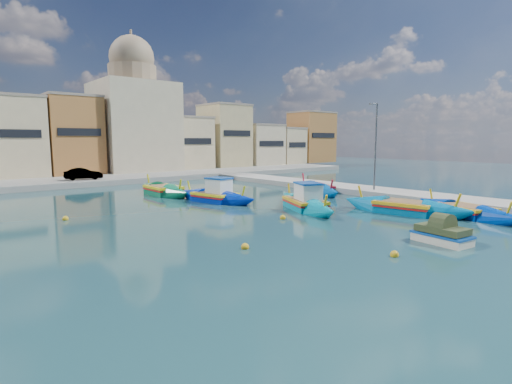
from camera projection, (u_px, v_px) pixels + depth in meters
name	position (u px, v px, depth m)	size (l,w,h in m)	color
ground	(271.00, 239.00, 19.63)	(160.00, 160.00, 0.00)	#122C36
east_quay	(444.00, 200.00, 30.95)	(4.00, 70.00, 0.50)	gray
north_quay	(79.00, 181.00, 44.08)	(80.00, 8.00, 0.60)	gray
north_townhouses	(113.00, 139.00, 53.32)	(83.20, 7.87, 10.19)	#C7B48A
church_block	(134.00, 114.00, 55.46)	(10.00, 10.00, 19.10)	#C1B290
quay_street_lamp	(375.00, 146.00, 34.66)	(1.18, 0.16, 8.00)	#595B60
luzzu_turquoise_cabin	(305.00, 204.00, 28.09)	(5.65, 9.31, 2.99)	#0086A0
luzzu_blue_cabin	(215.00, 197.00, 31.52)	(3.70, 8.63, 2.97)	#0023A9
luzzu_cyan_mid	(316.00, 190.00, 36.90)	(5.79, 9.21, 2.71)	#0052A5
luzzu_green	(163.00, 191.00, 35.60)	(2.40, 8.87, 2.79)	#0A6E47
luzzu_blue_south	(465.00, 212.00, 25.59)	(4.89, 8.67, 2.47)	#0033A7
luzzu_cyan_south	(405.00, 209.00, 26.49)	(3.75, 9.25, 2.80)	#006AA3
tender_near	(442.00, 235.00, 18.80)	(1.67, 2.68, 1.25)	beige
mooring_buoys	(290.00, 218.00, 24.54)	(22.66, 21.38, 0.36)	gold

